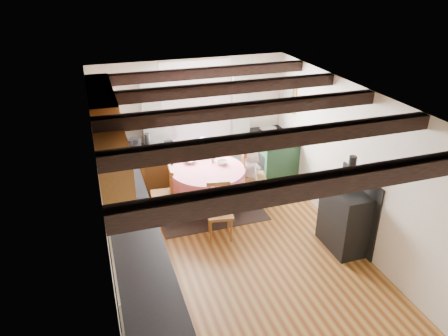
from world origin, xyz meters
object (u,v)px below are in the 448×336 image
object	(u,v)px
child_far	(203,165)
cup	(213,160)
child_right	(250,173)
chair_left	(162,193)
dining_table	(208,189)
aga_range	(272,157)
cast_iron_stove	(346,204)
chair_right	(253,176)
chair_near	(220,212)

from	to	relation	value
child_far	cup	world-z (taller)	child_far
child_right	cup	bearing A→B (deg)	68.60
chair_left	child_right	distance (m)	1.61
dining_table	child_right	world-z (taller)	child_right
dining_table	child_far	size ratio (longest dim) A/B	1.13
aga_range	child_far	size ratio (longest dim) A/B	0.94
cast_iron_stove	cup	distance (m)	2.44
chair_right	child_right	distance (m)	0.09
chair_near	child_far	distance (m)	1.50
chair_left	child_far	bearing A→B (deg)	129.47
cast_iron_stove	child_right	distance (m)	1.96
dining_table	cast_iron_stove	world-z (taller)	cast_iron_stove
aga_range	child_right	xyz separation A→B (m)	(-0.70, -0.62, 0.05)
aga_range	cast_iron_stove	xyz separation A→B (m)	(0.11, -2.39, 0.27)
child_far	child_right	size ratio (longest dim) A/B	1.05
chair_near	cast_iron_stove	distance (m)	1.90
aga_range	child_far	bearing A→B (deg)	-176.86
child_far	dining_table	bearing A→B (deg)	78.93
aga_range	cast_iron_stove	size ratio (longest dim) A/B	0.70
chair_right	cup	xyz separation A→B (m)	(-0.66, 0.28, 0.29)
aga_range	child_far	world-z (taller)	child_far
child_right	cast_iron_stove	bearing A→B (deg)	-158.87
dining_table	cast_iron_stove	bearing A→B (deg)	-46.85
chair_right	cast_iron_stove	bearing A→B (deg)	-141.92
chair_near	cast_iron_stove	bearing A→B (deg)	-15.85
dining_table	chair_right	bearing A→B (deg)	-2.04
chair_right	chair_near	bearing A→B (deg)	146.99
child_right	cup	xyz separation A→B (m)	(-0.63, 0.20, 0.28)
child_far	cup	xyz separation A→B (m)	(0.10, -0.34, 0.25)
dining_table	child_far	world-z (taller)	child_far
cast_iron_stove	aga_range	bearing A→B (deg)	92.64
chair_left	chair_right	xyz separation A→B (m)	(1.63, 0.00, 0.07)
cast_iron_stove	chair_near	bearing A→B (deg)	153.93
chair_near	aga_range	bearing A→B (deg)	55.11
chair_right	child_right	xyz separation A→B (m)	(-0.03, 0.08, 0.01)
chair_right	cast_iron_stove	world-z (taller)	cast_iron_stove
dining_table	aga_range	size ratio (longest dim) A/B	1.20
cast_iron_stove	cup	xyz separation A→B (m)	(-1.44, 1.97, 0.05)
dining_table	aga_range	xyz separation A→B (m)	(1.50, 0.67, 0.11)
dining_table	child_right	size ratio (longest dim) A/B	1.19
child_right	cup	world-z (taller)	child_right
chair_right	chair_left	bearing A→B (deg)	103.26
chair_left	aga_range	bearing A→B (deg)	110.84
cast_iron_stove	child_right	world-z (taller)	cast_iron_stove
chair_right	child_far	xyz separation A→B (m)	(-0.76, 0.62, 0.04)
dining_table	chair_left	distance (m)	0.81
aga_range	child_right	distance (m)	0.94
cast_iron_stove	child_far	bearing A→B (deg)	123.69
aga_range	cup	world-z (taller)	aga_range
chair_left	cast_iron_stove	distance (m)	2.96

